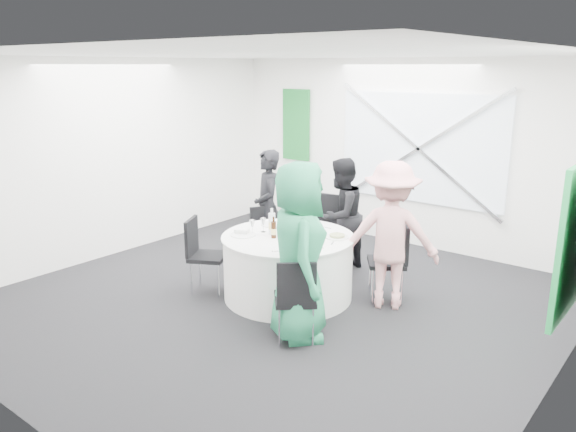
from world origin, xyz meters
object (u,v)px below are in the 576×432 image
Objects in this scene: chair_back_right at (394,255)px; person_woman_pink at (391,235)px; chair_back_left at (265,233)px; green_water_bottle at (306,229)px; clear_water_bottle at (272,224)px; person_man_back at (341,215)px; banquet_table at (288,266)px; person_woman_green at (299,252)px; chair_back at (327,226)px; chair_front_left at (201,249)px; chair_front_right at (296,294)px; person_man_back_left at (268,207)px.

chair_back_right is 0.55× the size of person_woman_pink.
green_water_bottle reaches higher than chair_back_left.
clear_water_bottle is (0.67, -0.65, 0.40)m from chair_back_left.
person_man_back is 1.11m from green_water_bottle.
clear_water_bottle is at bearing -166.94° from banquet_table.
person_woman_green is 6.32× the size of green_water_bottle.
chair_back_right is 1.48m from clear_water_bottle.
person_man_back is 5.34× the size of green_water_bottle.
chair_back reaches higher than chair_front_left.
chair_back_left is at bearing 145.37° from banquet_table.
chair_back is (-0.19, 1.09, 0.22)m from banquet_table.
chair_back_left is at bearing -28.48° from person_woman_pink.
chair_back_left is 1.97m from person_woman_pink.
chair_front_right reaches higher than banquet_table.
chair_back_left is 2.91× the size of green_water_bottle.
chair_back_right reaches higher than banquet_table.
chair_back is 1.21× the size of chair_back_left.
chair_back_right is 0.36m from person_woman_pink.
person_man_back is at bearing -110.49° from chair_front_right.
person_woman_pink reaches higher than chair_front_left.
person_man_back is at bearing -56.06° from person_woman_pink.
green_water_bottle is (-0.50, 0.78, -0.03)m from person_woman_green.
green_water_bottle is at bearing -92.67° from chair_front_left.
green_water_bottle is 0.93× the size of clear_water_bottle.
banquet_table is at bearing -0.00° from person_woman_green.
chair_front_left is 0.50× the size of person_woman_green.
person_man_back reaches higher than chair_back.
chair_back_left is 1.12m from chair_front_left.
chair_back_left is 1.05m from person_man_back.
person_woman_green reaches higher than chair_front_right.
chair_back_left is 0.90× the size of chair_back_right.
person_woman_green is (0.91, -1.82, 0.31)m from chair_back.
person_woman_pink is (1.06, 0.51, 0.46)m from banquet_table.
chair_back_right is 1.05× the size of chair_front_right.
green_water_bottle is at bearing -82.16° from chair_back_left.
green_water_bottle is (1.15, 0.57, 0.34)m from chair_front_left.
banquet_table is 0.54m from clear_water_bottle.
chair_back reaches higher than chair_back_left.
green_water_bottle is (1.09, -0.55, 0.39)m from chair_back_left.
clear_water_bottle is (-0.99, 0.82, 0.37)m from chair_front_right.
chair_back_left is 0.46× the size of person_woman_green.
chair_front_left reaches higher than chair_back_left.
person_woman_pink is 1.29m from person_woman_green.
person_man_back is 1.21m from clear_water_bottle.
person_woman_green reaches higher than chair_back.
banquet_table is 1.15m from person_woman_green.
chair_front_left is at bearing -147.22° from clear_water_bottle.
person_woman_pink reaches higher than person_man_back_left.
person_man_back is at bearing -23.60° from chair_back_left.
chair_front_left is (-0.06, -1.12, 0.05)m from chair_back_left.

